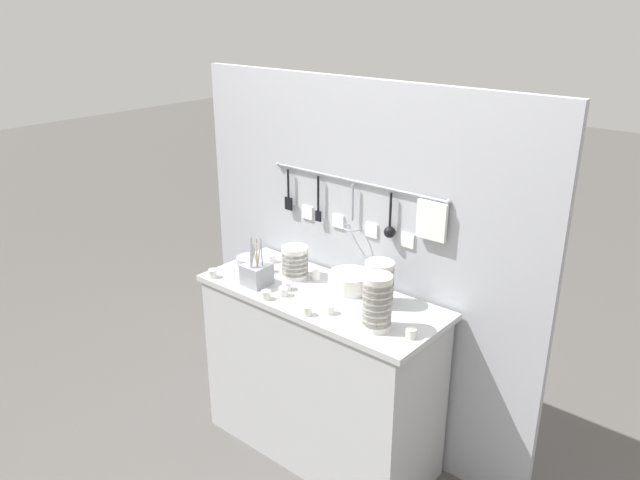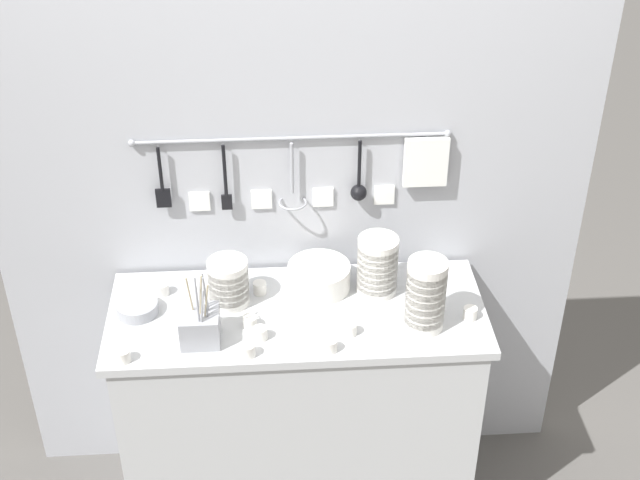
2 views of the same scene
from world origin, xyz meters
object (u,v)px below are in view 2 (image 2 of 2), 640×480
Objects in this scene: cutlery_caddy at (200,326)px; cup_front_left at (260,288)px; cup_back_right at (248,350)px; cup_front_right at (162,289)px; cup_edge_near at (330,345)px; cup_back_left at (470,313)px; plate_stack at (319,277)px; cup_mid_row at (250,322)px; bowl_stack_back_corner at (377,265)px; bowl_stack_nested_right at (228,282)px; cup_centre at (260,333)px; cup_beside_plates at (185,306)px; steel_mixing_bowl at (137,308)px; cup_by_caddy at (123,356)px; cup_edge_far at (350,329)px; bowl_stack_short_front at (426,295)px.

cutlery_caddy is 0.30m from cup_front_left.
cup_back_right is 1.00× the size of cup_front_right.
cup_edge_near and cup_back_left have the same top height.
plate_stack is at bearing 157.14° from cup_back_left.
cup_front_right is at bearing 146.46° from cup_mid_row.
bowl_stack_back_corner is 0.36m from cup_edge_near.
bowl_stack_nested_right is 0.23m from cup_centre.
cup_mid_row is at bearing -33.54° from cup_front_right.
bowl_stack_back_corner reaches higher than cup_back_left.
cutlery_caddy reaches higher than bowl_stack_back_corner.
cup_beside_plates is (-0.47, 0.23, 0.00)m from cup_edge_near.
cup_beside_plates is 0.32m from cup_back_right.
cup_back_left is (0.94, -0.10, 0.00)m from cup_beside_plates.
cup_back_right is (-0.24, -0.34, -0.02)m from plate_stack.
cup_front_left is at bearing 177.93° from bowl_stack_back_corner.
bowl_stack_back_corner is 4.64× the size of cup_edge_near.
bowl_stack_back_corner is at bearing 58.73° from cup_edge_near.
cup_beside_plates is at bearing -0.78° from steel_mixing_bowl.
cup_front_left is at bearing -174.92° from plate_stack.
cup_centre reaches higher than steel_mixing_bowl.
cup_mid_row is at bearing 19.49° from cup_by_caddy.
bowl_stack_nested_right is at bearing 65.50° from cutlery_caddy.
cup_front_left is (0.33, -0.02, 0.00)m from cup_front_right.
cup_edge_far is at bearing -10.05° from cup_mid_row.
cup_front_left is at bearing 140.07° from cup_edge_far.
cup_back_left and cup_front_right have the same top height.
cup_front_right is (0.09, 0.34, 0.00)m from cup_by_caddy.
cup_front_left is at bearing 11.48° from steel_mixing_bowl.
cup_front_left is at bearing 18.74° from cup_beside_plates.
cup_back_right is at bearing -178.71° from cup_edge_near.
cup_back_right and cup_front_left have the same top height.
cutlery_caddy is at bearing -68.33° from cup_beside_plates.
steel_mixing_bowl is 3.02× the size of cup_back_right.
cup_front_right is (-0.54, -0.00, -0.02)m from plate_stack.
cup_back_left is at bearing -6.16° from cup_beside_plates.
cup_by_caddy is at bearing -151.65° from plate_stack.
plate_stack is at bearing 11.61° from bowl_stack_nested_right.
bowl_stack_nested_right reaches higher than cup_beside_plates.
cup_front_left is (-0.20, -0.02, -0.02)m from plate_stack.
cup_edge_far is at bearing -116.81° from bowl_stack_back_corner.
cup_mid_row is at bearing -24.40° from cup_beside_plates.
cup_beside_plates is (-0.78, 0.13, -0.11)m from bowl_stack_short_front.
cup_beside_plates is 1.00× the size of cup_front_right.
cup_edge_near is (0.01, -0.33, -0.02)m from plate_stack.
bowl_stack_short_front is at bearing 6.37° from cup_by_caddy.
bowl_stack_nested_right is at bearing 116.73° from cup_mid_row.
cup_beside_plates is at bearing -50.46° from cup_front_right.
cup_edge_far is at bearing -26.59° from bowl_stack_nested_right.
steel_mixing_bowl is 0.44m from cup_back_right.
cup_mid_row is 0.19m from cup_front_left.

